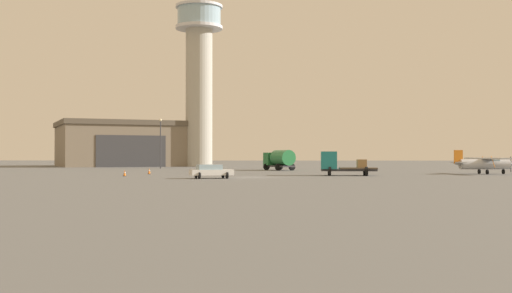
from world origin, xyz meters
The scene contains 10 objects.
ground_plane centered at (0.00, 0.00, 0.00)m, with size 400.00×400.00×0.00m, color #60605E.
control_tower centered at (-14.26, 60.81, 19.01)m, with size 9.43×9.43×36.37m.
hangar centered at (-30.82, 63.48, 4.57)m, with size 31.65×29.90×9.10m.
airplane_silver centered at (27.04, 11.96, 1.35)m, with size 7.69×9.82×2.88m.
truck_fuel_tanker_green centered at (2.34, 30.09, 1.69)m, with size 4.98×6.34×3.04m.
truck_flatbed_teal centered at (9.30, 5.86, 1.29)m, with size 6.21×3.28×2.68m.
car_white centered at (-3.93, -3.62, 0.74)m, with size 4.49×3.11×1.37m.
light_post_east centered at (-17.94, 40.67, 5.04)m, with size 0.44×0.44×8.43m.
traffic_cone_near_left centered at (-14.11, 2.75, 0.33)m, with size 0.36×0.36×0.67m.
traffic_cone_near_right centered at (-13.09, 10.29, 0.36)m, with size 0.36×0.36×0.72m.
Camera 1 is at (3.64, -64.88, 2.28)m, focal length 44.33 mm.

